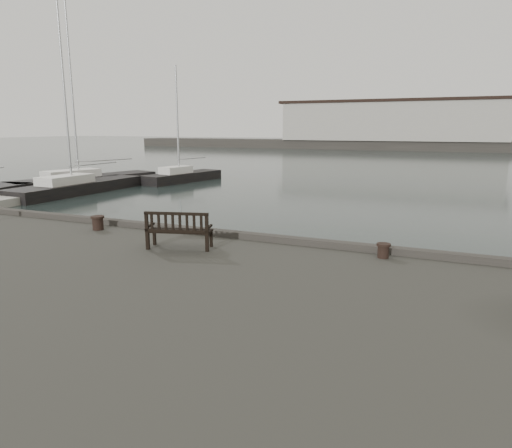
{
  "coord_description": "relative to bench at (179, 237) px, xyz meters",
  "views": [
    {
      "loc": [
        5.54,
        -11.85,
        4.72
      ],
      "look_at": [
        0.61,
        -0.5,
        2.1
      ],
      "focal_mm": 32.0,
      "sensor_mm": 36.0,
      "label": 1
    }
  ],
  "objects": [
    {
      "name": "bollard_right",
      "position": [
        5.12,
        1.24,
        -0.13
      ],
      "size": [
        0.43,
        0.43,
        0.36
      ],
      "primitive_type": "cylinder",
      "rotation": [
        0.0,
        0.0,
        -0.28
      ],
      "color": "black",
      "rests_on": "quay"
    },
    {
      "name": "bollard_left",
      "position": [
        -3.61,
        0.9,
        -0.09
      ],
      "size": [
        0.49,
        0.49,
        0.44
      ],
      "primitive_type": "cylinder",
      "rotation": [
        0.0,
        0.0,
        0.18
      ],
      "color": "black",
      "rests_on": "quay"
    },
    {
      "name": "ground",
      "position": [
        1.02,
        1.85,
        -1.87
      ],
      "size": [
        400.0,
        400.0,
        0.0
      ],
      "primitive_type": "plane",
      "color": "black",
      "rests_on": "ground"
    },
    {
      "name": "pontoon",
      "position": [
        -18.98,
        11.85,
        -1.62
      ],
      "size": [
        2.0,
        24.0,
        0.5
      ],
      "primitive_type": "cube",
      "color": "#A5A199",
      "rests_on": "ground"
    },
    {
      "name": "yacht_c",
      "position": [
        -18.75,
        15.4,
        -1.63
      ],
      "size": [
        2.89,
        11.24,
        14.83
      ],
      "rotation": [
        0.0,
        0.0,
        -0.02
      ],
      "color": "black",
      "rests_on": "ground"
    },
    {
      "name": "breakwater",
      "position": [
        -3.54,
        93.85,
        2.42
      ],
      "size": [
        140.0,
        9.5,
        12.2
      ],
      "color": "#383530",
      "rests_on": "ground"
    },
    {
      "name": "yacht_d",
      "position": [
        -15.65,
        24.68,
        -1.64
      ],
      "size": [
        3.77,
        8.46,
        10.5
      ],
      "rotation": [
        0.0,
        0.0,
        -0.2
      ],
      "color": "black",
      "rests_on": "ground"
    },
    {
      "name": "bench",
      "position": [
        0.0,
        0.0,
        0.0
      ],
      "size": [
        1.81,
        1.03,
        0.98
      ],
      "rotation": [
        0.0,
        0.0,
        0.28
      ],
      "color": "black",
      "rests_on": "quay"
    },
    {
      "name": "yacht_b",
      "position": [
        -21.38,
        18.95,
        -1.63
      ],
      "size": [
        5.81,
        12.67,
        16.04
      ],
      "rotation": [
        0.0,
        0.0,
        -0.26
      ],
      "color": "black",
      "rests_on": "ground"
    }
  ]
}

